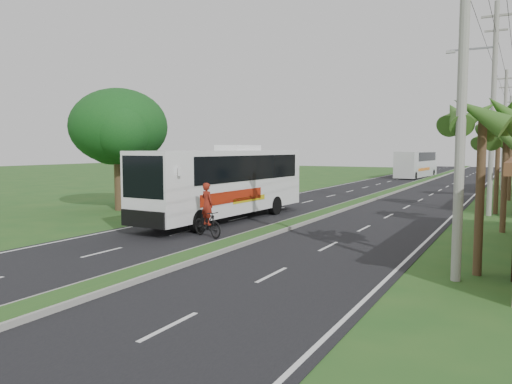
% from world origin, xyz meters
% --- Properties ---
extents(ground, '(180.00, 180.00, 0.00)m').
position_xyz_m(ground, '(0.00, 0.00, 0.00)').
color(ground, '#23521E').
rests_on(ground, ground).
extents(road_asphalt, '(14.00, 160.00, 0.02)m').
position_xyz_m(road_asphalt, '(0.00, 20.00, 0.01)').
color(road_asphalt, black).
rests_on(road_asphalt, ground).
extents(median_strip, '(1.20, 160.00, 0.18)m').
position_xyz_m(median_strip, '(0.00, 20.00, 0.10)').
color(median_strip, gray).
rests_on(median_strip, ground).
extents(lane_edge_left, '(0.12, 160.00, 0.01)m').
position_xyz_m(lane_edge_left, '(-6.70, 20.00, 0.00)').
color(lane_edge_left, silver).
rests_on(lane_edge_left, ground).
extents(lane_edge_right, '(0.12, 160.00, 0.01)m').
position_xyz_m(lane_edge_right, '(6.70, 20.00, 0.00)').
color(lane_edge_right, silver).
rests_on(lane_edge_right, ground).
extents(palm_verge_a, '(2.40, 2.40, 5.45)m').
position_xyz_m(palm_verge_a, '(9.00, 3.00, 4.74)').
color(palm_verge_a, '#473321').
rests_on(palm_verge_a, ground).
extents(palm_verge_b, '(2.40, 2.40, 5.05)m').
position_xyz_m(palm_verge_b, '(9.40, 12.00, 4.36)').
color(palm_verge_b, '#473321').
rests_on(palm_verge_b, ground).
extents(palm_verge_c, '(2.40, 2.40, 5.85)m').
position_xyz_m(palm_verge_c, '(8.80, 19.00, 5.12)').
color(palm_verge_c, '#473321').
rests_on(palm_verge_c, ground).
extents(palm_verge_d, '(2.40, 2.40, 5.25)m').
position_xyz_m(palm_verge_d, '(9.30, 28.00, 4.55)').
color(palm_verge_d, '#473321').
rests_on(palm_verge_d, ground).
extents(shade_tree, '(6.30, 6.00, 7.54)m').
position_xyz_m(shade_tree, '(-12.11, 10.02, 5.03)').
color(shade_tree, '#473321').
rests_on(shade_tree, ground).
extents(utility_pole_a, '(1.60, 0.28, 11.00)m').
position_xyz_m(utility_pole_a, '(8.50, 2.00, 5.67)').
color(utility_pole_a, gray).
rests_on(utility_pole_a, ground).
extents(utility_pole_b, '(3.20, 0.28, 12.00)m').
position_xyz_m(utility_pole_b, '(8.47, 18.00, 6.26)').
color(utility_pole_b, gray).
rests_on(utility_pole_b, ground).
extents(utility_pole_c, '(1.60, 0.28, 11.00)m').
position_xyz_m(utility_pole_c, '(8.50, 38.00, 5.67)').
color(utility_pole_c, gray).
rests_on(utility_pole_c, ground).
extents(utility_pole_d, '(1.60, 0.28, 10.50)m').
position_xyz_m(utility_pole_d, '(8.50, 58.00, 5.42)').
color(utility_pole_d, gray).
rests_on(utility_pole_d, ground).
extents(coach_bus_main, '(3.24, 12.61, 4.04)m').
position_xyz_m(coach_bus_main, '(-3.86, 9.38, 2.22)').
color(coach_bus_main, white).
rests_on(coach_bus_main, ground).
extents(coach_bus_far, '(3.47, 11.99, 3.45)m').
position_xyz_m(coach_bus_far, '(-2.30, 55.08, 1.95)').
color(coach_bus_far, silver).
rests_on(coach_bus_far, ground).
extents(motorcyclist, '(2.01, 1.23, 2.38)m').
position_xyz_m(motorcyclist, '(-1.86, 4.53, 0.85)').
color(motorcyclist, black).
rests_on(motorcyclist, ground).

